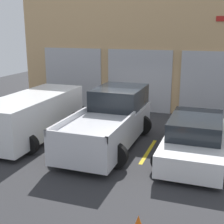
{
  "coord_description": "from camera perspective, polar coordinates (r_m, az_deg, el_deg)",
  "views": [
    {
      "loc": [
        3.51,
        -11.59,
        3.94
      ],
      "look_at": [
        0.0,
        -1.57,
        1.1
      ],
      "focal_mm": 50.0,
      "sensor_mm": 36.0,
      "label": 1
    }
  ],
  "objects": [
    {
      "name": "pickup_truck",
      "position": [
        10.91,
        -0.3,
        -1.53
      ],
      "size": [
        2.4,
        5.03,
        1.83
      ],
      "color": "silver",
      "rests_on": "ground"
    },
    {
      "name": "parking_stripe_left",
      "position": [
        11.44,
        -7.78,
        -5.29
      ],
      "size": [
        0.12,
        2.2,
        0.01
      ],
      "primitive_type": "cube",
      "color": "gold",
      "rests_on": "ground"
    },
    {
      "name": "shophouse_building",
      "position": [
        15.33,
        6.08,
        10.6
      ],
      "size": [
        12.99,
        0.68,
        5.72
      ],
      "color": "tan",
      "rests_on": "ground"
    },
    {
      "name": "sedan_white",
      "position": [
        10.14,
        14.9,
        -4.73
      ],
      "size": [
        2.17,
        4.3,
        1.31
      ],
      "color": "white",
      "rests_on": "ground"
    },
    {
      "name": "parking_stripe_far_left",
      "position": [
        12.98,
        -19.36,
        -3.56
      ],
      "size": [
        0.12,
        2.2,
        0.01
      ],
      "primitive_type": "cube",
      "color": "gold",
      "rests_on": "ground"
    },
    {
      "name": "sedan_side",
      "position": [
        11.9,
        -14.19,
        -0.48
      ],
      "size": [
        2.21,
        4.84,
        1.59
      ],
      "color": "white",
      "rests_on": "ground"
    },
    {
      "name": "parking_stripe_centre",
      "position": [
        10.51,
        6.67,
        -7.14
      ],
      "size": [
        0.12,
        2.2,
        0.01
      ],
      "primitive_type": "cube",
      "color": "gold",
      "rests_on": "ground"
    },
    {
      "name": "ground_plane",
      "position": [
        12.74,
        2.33,
        -3.06
      ],
      "size": [
        28.0,
        28.0,
        0.0
      ],
      "primitive_type": "plane",
      "color": "#2D2D30"
    }
  ]
}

